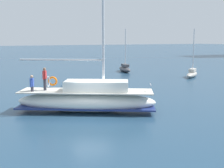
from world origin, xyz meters
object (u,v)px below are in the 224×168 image
Objects in this scene: main_sailboat at (87,99)px; moored_catamaran at (192,73)px; moored_cutter_left at (125,68)px; mooring_buoy at (61,92)px.

moored_catamaran is at bearing 119.42° from main_sailboat.
main_sailboat reaches higher than moored_cutter_left.
moored_catamaran is at bearing 101.00° from mooring_buoy.
mooring_buoy is at bearing -79.00° from moored_catamaran.
main_sailboat is 7.22m from mooring_buoy.
moored_cutter_left is 6.93× the size of mooring_buoy.
moored_catamaran is 10.64m from moored_cutter_left.
main_sailboat reaches higher than moored_catamaran.
moored_cutter_left is at bearing 133.07° from mooring_buoy.
moored_cutter_left is at bearing -152.92° from moored_catamaran.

